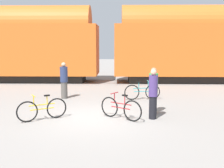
{
  "coord_description": "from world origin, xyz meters",
  "views": [
    {
      "loc": [
        0.91,
        -9.52,
        2.69
      ],
      "look_at": [
        0.64,
        1.08,
        1.1
      ],
      "focal_mm": 42.0,
      "sensor_mm": 36.0,
      "label": 1
    }
  ],
  "objects": [
    {
      "name": "bicycle_maroon",
      "position": [
        0.99,
        -0.23,
        0.4
      ],
      "size": [
        1.49,
        1.07,
        0.95
      ],
      "color": "black",
      "rests_on": "ground_plane"
    },
    {
      "name": "person_in_green",
      "position": [
        2.27,
        0.61,
        0.91
      ],
      "size": [
        0.35,
        0.35,
        1.82
      ],
      "rotation": [
        0.0,
        0.0,
        4.77
      ],
      "color": "black",
      "rests_on": "ground_plane"
    },
    {
      "name": "ground_plane",
      "position": [
        0.0,
        0.0,
        0.0
      ],
      "size": [
        80.0,
        80.0,
        0.0
      ],
      "primitive_type": "plane",
      "color": "gray"
    },
    {
      "name": "bicycle_teal",
      "position": [
        2.09,
        3.24,
        0.4
      ],
      "size": [
        1.79,
        0.46,
        0.94
      ],
      "color": "black",
      "rests_on": "ground_plane"
    },
    {
      "name": "rail_far",
      "position": [
        0.0,
        10.26,
        0.01
      ],
      "size": [
        38.74,
        0.07,
        0.01
      ],
      "primitive_type": "cube",
      "color": "#4C4238",
      "rests_on": "ground_plane"
    },
    {
      "name": "freight_train",
      "position": [
        -0.0,
        9.55,
        2.88
      ],
      "size": [
        26.74,
        2.87,
        5.46
      ],
      "color": "black",
      "rests_on": "ground_plane"
    },
    {
      "name": "person_in_navy",
      "position": [
        -1.84,
        3.44,
        0.91
      ],
      "size": [
        0.38,
        0.38,
        1.83
      ],
      "rotation": [
        0.0,
        0.0,
        5.55
      ],
      "color": "#514C47",
      "rests_on": "ground_plane"
    },
    {
      "name": "bicycle_yellow",
      "position": [
        -1.83,
        -0.43,
        0.4
      ],
      "size": [
        1.57,
        1.0,
        0.94
      ],
      "color": "black",
      "rests_on": "ground_plane"
    },
    {
      "name": "rail_near",
      "position": [
        0.0,
        8.83,
        0.01
      ],
      "size": [
        38.74,
        0.07,
        0.01
      ],
      "primitive_type": "cube",
      "color": "#4C4238",
      "rests_on": "ground_plane"
    },
    {
      "name": "person_in_purple",
      "position": [
        2.16,
        -0.16,
        0.93
      ],
      "size": [
        0.32,
        0.32,
        1.83
      ],
      "rotation": [
        0.0,
        0.0,
        4.22
      ],
      "color": "black",
      "rests_on": "ground_plane"
    }
  ]
}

